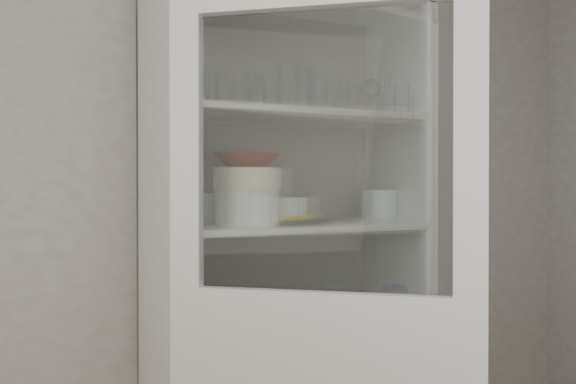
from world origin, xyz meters
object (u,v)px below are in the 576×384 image
grey_bowl_stack (379,205)px  teal_jar (321,312)px  goblet_0 (181,85)px  cream_bowl (247,178)px  yellow_trivet (287,217)px  mug_white (342,320)px  goblet_3 (370,98)px  mug_teal (325,313)px  white_ramekin (287,206)px  plate_stack_front (247,208)px  pantry_cabinet (280,308)px  mug_blue (387,312)px  terracotta_bowl (247,160)px  white_canister (214,323)px  measuring_cups (285,335)px  goblet_2 (301,97)px  cupboard_door (321,372)px  goblet_1 (253,94)px  glass_platter (287,221)px  plate_stack_back (186,208)px

grey_bowl_stack → teal_jar: bearing=176.4°
goblet_0 → cream_bowl: 0.41m
yellow_trivet → mug_white: (0.18, -0.08, -0.38)m
goblet_3 → mug_teal: (-0.22, -0.01, -0.85)m
yellow_trivet → teal_jar: 0.40m
white_ramekin → mug_teal: bearing=19.9°
goblet_3 → yellow_trivet: goblet_3 is taller
goblet_0 → plate_stack_front: 0.49m
pantry_cabinet → goblet_3: 0.91m
mug_white → pantry_cabinet: bearing=145.3°
grey_bowl_stack → goblet_0: bearing=174.7°
mug_blue → mug_white: same height
mug_blue → teal_jar: (-0.25, 0.07, 0.01)m
terracotta_bowl → white_canister: (-0.08, 0.10, -0.57)m
measuring_cups → mug_white: bearing=3.3°
plate_stack_front → goblet_3: bearing=14.1°
goblet_2 → plate_stack_front: (-0.31, -0.20, -0.42)m
pantry_cabinet → cupboard_door: 0.61m
goblet_1 → white_canister: (-0.19, -0.10, -0.82)m
teal_jar → white_canister: 0.43m
goblet_1 → cream_bowl: (-0.11, -0.20, -0.32)m
cream_bowl → teal_jar: (0.35, 0.10, -0.51)m
pantry_cabinet → white_canister: pantry_cabinet is taller
pantry_cabinet → white_ramekin: bearing=-97.4°
white_ramekin → mug_blue: 0.59m
cupboard_door → grey_bowl_stack: (0.57, 0.53, 0.45)m
mug_teal → teal_jar: teal_jar is taller
goblet_2 → terracotta_bowl: size_ratio=0.78×
cream_bowl → grey_bowl_stack: size_ratio=1.70×
mug_blue → mug_white: 0.24m
grey_bowl_stack → teal_jar: (-0.26, 0.02, -0.40)m
goblet_3 → white_canister: 1.08m
white_canister → measuring_cups: bearing=-30.9°
yellow_trivet → mug_teal: yellow_trivet is taller
goblet_3 → teal_jar: goblet_3 is taller
cupboard_door → plate_stack_front: 0.63m
glass_platter → mug_blue: 0.55m
white_canister → goblet_3: bearing=4.3°
goblet_3 → plate_stack_front: (-0.60, -0.15, -0.43)m
grey_bowl_stack → mug_teal: 0.47m
mug_white → plate_stack_front: bearing=-175.6°
plate_stack_back → white_canister: 0.42m
plate_stack_front → terracotta_bowl: 0.16m
pantry_cabinet → measuring_cups: bearing=-111.1°
pantry_cabinet → terracotta_bowl: pantry_cabinet is taller
cream_bowl → mug_teal: bearing=20.1°
yellow_trivet → white_canister: bearing=173.4°
white_canister → cupboard_door: bearing=-77.8°
cream_bowl → plate_stack_back: bearing=125.7°
goblet_2 → yellow_trivet: goblet_2 is taller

